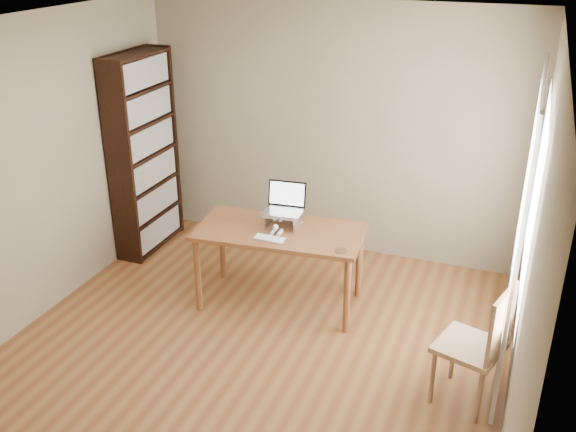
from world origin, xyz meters
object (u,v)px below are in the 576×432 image
Objects in this scene: chair at (482,341)px; desk at (280,239)px; bookshelf at (144,154)px; laptop at (285,204)px; keyboard at (270,239)px; cat at (284,218)px.

desk is at bearing 173.96° from chair.
laptop is at bearing -14.96° from bookshelf.
desk is 5.36× the size of keyboard.
cat reaches higher than desk.
chair is at bearing -27.86° from cat.
desk is at bearing -93.40° from cat.
cat is (0.01, 0.33, 0.06)m from keyboard.
chair is (3.61, -1.38, -0.52)m from bookshelf.
desk is at bearing 89.78° from keyboard.
bookshelf is 2.13× the size of chair.
cat is 0.50× the size of chair.
bookshelf is 1.85m from cat.
laptop is (1.77, -0.47, -0.11)m from bookshelf.
laptop is at bearing 90.19° from keyboard.
laptop is 2.10m from chair.
desk is (1.77, -0.61, -0.39)m from bookshelf.
chair is (1.85, -0.55, -0.23)m from keyboard.
laptop is at bearing 84.50° from desk.
desk is at bearing -95.50° from laptop.
cat is (1.77, -0.50, -0.23)m from bookshelf.
chair is (1.84, -0.91, -0.41)m from laptop.
cat is at bearing 83.40° from desk.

